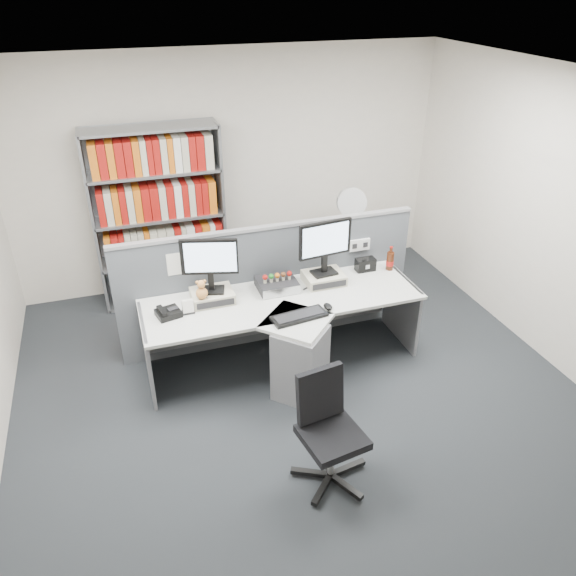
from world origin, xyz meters
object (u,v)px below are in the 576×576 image
object	(u,v)px
monitor_left	(210,261)
cola_bottle	(390,261)
desk_calendar	(188,308)
filing_cabinet	(348,261)
speaker	(365,265)
desk_fan	(351,206)
desk	(290,335)
shelving_unit	(160,220)
monitor_right	(325,243)
office_chair	(328,426)
desk_phone	(168,313)
keyboard	(299,316)
mouse	(328,307)
desktop_pc	(277,285)

from	to	relation	value
monitor_left	cola_bottle	world-z (taller)	monitor_left
desk_calendar	cola_bottle	world-z (taller)	cola_bottle
monitor_left	filing_cabinet	distance (m)	2.23
speaker	desk_fan	world-z (taller)	desk_fan
desk	shelving_unit	distance (m)	2.12
desk_calendar	shelving_unit	world-z (taller)	shelving_unit
monitor_right	shelving_unit	xyz separation A→B (m)	(-1.38, 1.46, -0.17)
desk_calendar	desk_fan	world-z (taller)	desk_fan
speaker	office_chair	distance (m)	2.07
desk_phone	cola_bottle	xyz separation A→B (m)	(2.26, 0.19, 0.06)
cola_bottle	keyboard	bearing A→B (deg)	-153.89
desk_calendar	shelving_unit	bearing A→B (deg)	90.98
desk	monitor_right	size ratio (longest dim) A/B	4.81
desk_calendar	desk_fan	bearing A→B (deg)	29.21
desk	mouse	world-z (taller)	mouse
keyboard	mouse	size ratio (longest dim) A/B	4.45
mouse	speaker	world-z (taller)	speaker
office_chair	keyboard	bearing A→B (deg)	81.75
monitor_left	cola_bottle	distance (m)	1.86
shelving_unit	desktop_pc	bearing A→B (deg)	-57.99
cola_bottle	desk_calendar	bearing A→B (deg)	-174.74
filing_cabinet	desk	bearing A→B (deg)	-130.61
desktop_pc	cola_bottle	size ratio (longest dim) A/B	1.43
desk	desk_fan	world-z (taller)	desk_fan
monitor_right	keyboard	size ratio (longest dim) A/B	1.05
desk_calendar	speaker	xyz separation A→B (m)	(1.84, 0.25, 0.01)
monitor_right	desk_phone	size ratio (longest dim) A/B	2.28
desk_phone	shelving_unit	world-z (taller)	shelving_unit
speaker	shelving_unit	xyz separation A→B (m)	(-1.87, 1.36, 0.19)
monitor_left	keyboard	bearing A→B (deg)	-38.55
shelving_unit	filing_cabinet	xyz separation A→B (m)	(2.10, -0.45, -0.63)
monitor_left	mouse	size ratio (longest dim) A/B	4.49
monitor_left	keyboard	world-z (taller)	monitor_left
desktop_pc	shelving_unit	xyz separation A→B (m)	(-0.90, 1.44, 0.21)
desktop_pc	monitor_left	bearing A→B (deg)	-178.17
desk_calendar	shelving_unit	xyz separation A→B (m)	(-0.03, 1.61, 0.20)
desk_calendar	speaker	distance (m)	1.86
desk_phone	desk_calendar	bearing A→B (deg)	-1.49
desk	desk_phone	size ratio (longest dim) A/B	10.99
monitor_left	desk_calendar	bearing A→B (deg)	-150.07
monitor_left	monitor_right	size ratio (longest dim) A/B	0.96
mouse	monitor_right	bearing A→B (deg)	73.06
desk_fan	office_chair	xyz separation A→B (m)	(-1.32, -2.64, -0.58)
desktop_pc	office_chair	size ratio (longest dim) A/B	0.41
speaker	desk_fan	xyz separation A→B (m)	(0.23, 0.91, 0.27)
desk	office_chair	distance (m)	1.25
desktop_pc	desk_fan	size ratio (longest dim) A/B	0.65
monitor_right	cola_bottle	world-z (taller)	monitor_right
monitor_right	desk_phone	bearing A→B (deg)	-174.83
mouse	desk_calendar	bearing A→B (deg)	165.05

